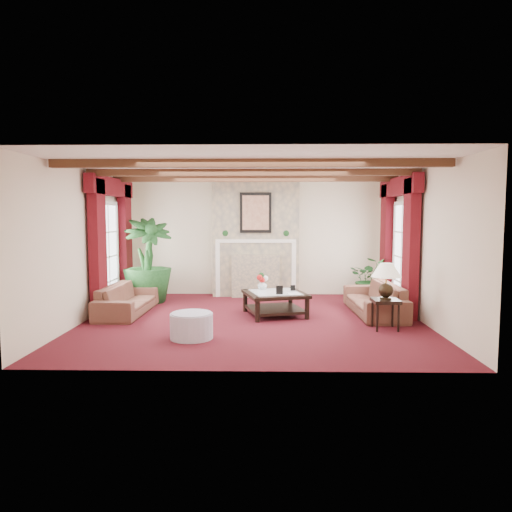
{
  "coord_description": "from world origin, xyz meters",
  "views": [
    {
      "loc": [
        0.22,
        -8.12,
        1.87
      ],
      "look_at": [
        0.05,
        0.4,
        1.13
      ],
      "focal_mm": 32.0,
      "sensor_mm": 36.0,
      "label": 1
    }
  ],
  "objects_px": {
    "potted_palm": "(148,279)",
    "side_table": "(385,314)",
    "ottoman": "(192,326)",
    "coffee_table": "(275,304)",
    "sofa_left": "(127,294)",
    "sofa_right": "(374,293)"
  },
  "relations": [
    {
      "from": "sofa_right",
      "to": "coffee_table",
      "type": "relative_size",
      "value": 1.91
    },
    {
      "from": "sofa_left",
      "to": "ottoman",
      "type": "bearing_deg",
      "value": -138.13
    },
    {
      "from": "sofa_left",
      "to": "coffee_table",
      "type": "distance_m",
      "value": 2.85
    },
    {
      "from": "ottoman",
      "to": "sofa_right",
      "type": "bearing_deg",
      "value": 29.47
    },
    {
      "from": "coffee_table",
      "to": "side_table",
      "type": "distance_m",
      "value": 2.08
    },
    {
      "from": "sofa_right",
      "to": "potted_palm",
      "type": "relative_size",
      "value": 0.97
    },
    {
      "from": "coffee_table",
      "to": "ottoman",
      "type": "xyz_separation_m",
      "value": [
        -1.31,
        -1.66,
        -0.03
      ]
    },
    {
      "from": "sofa_left",
      "to": "potted_palm",
      "type": "height_order",
      "value": "potted_palm"
    },
    {
      "from": "sofa_right",
      "to": "ottoman",
      "type": "bearing_deg",
      "value": -61.96
    },
    {
      "from": "side_table",
      "to": "sofa_right",
      "type": "bearing_deg",
      "value": 85.16
    },
    {
      "from": "sofa_left",
      "to": "coffee_table",
      "type": "relative_size",
      "value": 1.79
    },
    {
      "from": "side_table",
      "to": "ottoman",
      "type": "relative_size",
      "value": 0.77
    },
    {
      "from": "side_table",
      "to": "potted_palm",
      "type": "bearing_deg",
      "value": 153.19
    },
    {
      "from": "sofa_left",
      "to": "sofa_right",
      "type": "distance_m",
      "value": 4.75
    },
    {
      "from": "coffee_table",
      "to": "sofa_left",
      "type": "bearing_deg",
      "value": 162.08
    },
    {
      "from": "potted_palm",
      "to": "ottoman",
      "type": "height_order",
      "value": "potted_palm"
    },
    {
      "from": "potted_palm",
      "to": "side_table",
      "type": "distance_m",
      "value": 5.09
    },
    {
      "from": "potted_palm",
      "to": "coffee_table",
      "type": "height_order",
      "value": "potted_palm"
    },
    {
      "from": "potted_palm",
      "to": "sofa_right",
      "type": "bearing_deg",
      "value": -13.33
    },
    {
      "from": "side_table",
      "to": "ottoman",
      "type": "height_order",
      "value": "side_table"
    },
    {
      "from": "sofa_left",
      "to": "ottoman",
      "type": "relative_size",
      "value": 2.91
    },
    {
      "from": "sofa_left",
      "to": "side_table",
      "type": "xyz_separation_m",
      "value": [
        4.65,
        -1.14,
        -0.12
      ]
    }
  ]
}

